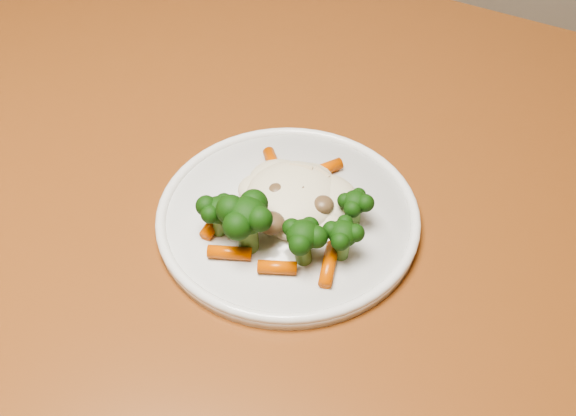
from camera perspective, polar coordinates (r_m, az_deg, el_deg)
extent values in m
cube|color=brown|center=(0.78, -5.72, 2.94)|extent=(1.34, 0.97, 0.04)
cube|color=brown|center=(1.52, -15.86, 7.68)|extent=(0.07, 0.07, 0.71)
cylinder|color=white|center=(0.69, 0.00, -0.82)|extent=(0.25, 0.25, 0.01)
ellipsoid|color=#F0E2C0|center=(0.68, 0.48, 1.54)|extent=(0.11, 0.10, 0.04)
ellipsoid|color=black|center=(0.66, -5.43, -0.83)|extent=(0.04, 0.04, 0.04)
ellipsoid|color=black|center=(0.64, -3.21, -1.53)|extent=(0.06, 0.06, 0.05)
ellipsoid|color=black|center=(0.63, 1.18, -2.88)|extent=(0.05, 0.05, 0.04)
ellipsoid|color=black|center=(0.64, 4.32, -2.70)|extent=(0.04, 0.04, 0.04)
ellipsoid|color=black|center=(0.67, 5.29, -0.13)|extent=(0.04, 0.04, 0.03)
cylinder|color=#E65B05|center=(0.72, -1.05, 3.19)|extent=(0.04, 0.05, 0.01)
cylinder|color=#E65B05|center=(0.72, 2.79, 3.06)|extent=(0.03, 0.04, 0.01)
cylinder|color=#E65B05|center=(0.70, 3.86, 1.30)|extent=(0.04, 0.03, 0.01)
cylinder|color=#E65B05|center=(0.68, -5.61, -0.79)|extent=(0.01, 0.05, 0.01)
cylinder|color=#E65B05|center=(0.65, -4.65, -3.54)|extent=(0.04, 0.02, 0.01)
cylinder|color=#E65B05|center=(0.63, -0.86, -4.71)|extent=(0.04, 0.02, 0.01)
cylinder|color=#E65B05|center=(0.64, 3.25, -4.46)|extent=(0.02, 0.05, 0.01)
ellipsoid|color=brown|center=(0.68, 1.05, 1.23)|extent=(0.02, 0.02, 0.02)
ellipsoid|color=brown|center=(0.67, 2.77, 0.26)|extent=(0.02, 0.02, 0.01)
ellipsoid|color=brown|center=(0.68, -0.83, 1.26)|extent=(0.02, 0.02, 0.02)
ellipsoid|color=brown|center=(0.65, -1.34, -1.20)|extent=(0.03, 0.03, 0.02)
ellipsoid|color=brown|center=(0.68, 0.89, 1.30)|extent=(0.02, 0.02, 0.02)
cube|color=#D2BB8C|center=(0.70, 0.93, 2.61)|extent=(0.03, 0.02, 0.01)
cube|color=#D2BB8C|center=(0.70, 2.48, 2.45)|extent=(0.02, 0.02, 0.01)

